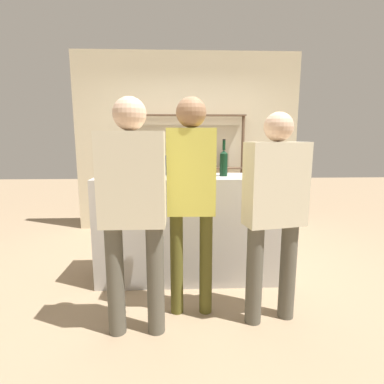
% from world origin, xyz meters
% --- Properties ---
extents(ground_plane, '(16.00, 16.00, 0.00)m').
position_xyz_m(ground_plane, '(0.00, 0.00, 0.00)').
color(ground_plane, '#9E8466').
extents(bar_counter, '(1.94, 0.56, 1.10)m').
position_xyz_m(bar_counter, '(0.00, 0.00, 0.55)').
color(bar_counter, '#B7B2AD').
rests_on(bar_counter, ground_plane).
extents(back_wall, '(3.54, 0.12, 2.80)m').
position_xyz_m(back_wall, '(0.00, 1.88, 1.40)').
color(back_wall, beige).
rests_on(back_wall, ground_plane).
extents(back_shelf, '(1.79, 0.18, 1.84)m').
position_xyz_m(back_shelf, '(0.00, 1.70, 1.20)').
color(back_shelf, brown).
rests_on(back_shelf, ground_plane).
extents(counter_bottle_0, '(0.08, 0.08, 0.37)m').
position_xyz_m(counter_bottle_0, '(0.18, 0.04, 1.25)').
color(counter_bottle_0, brown).
rests_on(counter_bottle_0, bar_counter).
extents(counter_bottle_1, '(0.07, 0.07, 0.33)m').
position_xyz_m(counter_bottle_1, '(-0.15, -0.09, 1.22)').
color(counter_bottle_1, black).
rests_on(counter_bottle_1, bar_counter).
extents(counter_bottle_2, '(0.08, 0.08, 0.31)m').
position_xyz_m(counter_bottle_2, '(-0.25, 0.10, 1.22)').
color(counter_bottle_2, '#0F1956').
rests_on(counter_bottle_2, bar_counter).
extents(counter_bottle_3, '(0.08, 0.08, 0.37)m').
position_xyz_m(counter_bottle_3, '(0.32, -0.00, 1.24)').
color(counter_bottle_3, black).
rests_on(counter_bottle_3, bar_counter).
extents(counter_bottle_4, '(0.07, 0.07, 0.35)m').
position_xyz_m(counter_bottle_4, '(-0.50, -0.01, 1.24)').
color(counter_bottle_4, silver).
rests_on(counter_bottle_4, bar_counter).
extents(counter_bottle_5, '(0.07, 0.07, 0.34)m').
position_xyz_m(counter_bottle_5, '(0.78, 0.08, 1.23)').
color(counter_bottle_5, black).
rests_on(counter_bottle_5, bar_counter).
extents(wine_glass, '(0.08, 0.08, 0.16)m').
position_xyz_m(wine_glass, '(-0.03, 0.08, 1.22)').
color(wine_glass, silver).
rests_on(wine_glass, bar_counter).
extents(ice_bucket, '(0.19, 0.19, 0.22)m').
position_xyz_m(ice_bucket, '(-0.72, -0.01, 1.21)').
color(ice_bucket, '#846647').
rests_on(ice_bucket, bar_counter).
extents(customer_center, '(0.39, 0.24, 1.80)m').
position_xyz_m(customer_center, '(-0.03, -0.66, 1.09)').
color(customer_center, brown).
rests_on(customer_center, ground_plane).
extents(customer_right, '(0.50, 0.30, 1.67)m').
position_xyz_m(customer_right, '(0.61, -0.79, 0.98)').
color(customer_right, '#575347').
rests_on(customer_right, ground_plane).
extents(server_behind_counter, '(0.42, 0.27, 1.60)m').
position_xyz_m(server_behind_counter, '(0.09, 0.83, 0.95)').
color(server_behind_counter, '#121C33').
rests_on(server_behind_counter, ground_plane).
extents(customer_left, '(0.47, 0.23, 1.76)m').
position_xyz_m(customer_left, '(-0.46, -0.92, 1.03)').
color(customer_left, '#575347').
rests_on(customer_left, ground_plane).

